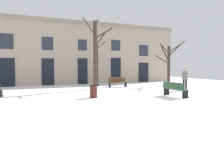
{
  "coord_description": "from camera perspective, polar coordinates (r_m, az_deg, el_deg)",
  "views": [
    {
      "loc": [
        -5.26,
        -10.67,
        1.87
      ],
      "look_at": [
        0.0,
        1.95,
        1.26
      ],
      "focal_mm": 32.57,
      "sensor_mm": 36.0,
      "label": 1
    }
  ],
  "objects": [
    {
      "name": "tree_near_facade",
      "position": [
        16.23,
        -4.63,
        6.46
      ],
      "size": [
        2.46,
        1.76,
        5.69
      ],
      "color": "#423326",
      "rests_on": "ground"
    },
    {
      "name": "ground_plane",
      "position": [
        12.04,
        3.59,
        -6.37
      ],
      "size": [
        35.5,
        35.5,
        0.0
      ],
      "primitive_type": "plane",
      "color": "white"
    },
    {
      "name": "streetlamp",
      "position": [
        18.93,
        -4.07,
        4.63
      ],
      "size": [
        0.3,
        0.3,
        4.21
      ],
      "color": "black",
      "rests_on": "ground"
    },
    {
      "name": "tree_foreground",
      "position": [
        20.01,
        15.61,
        3.37
      ],
      "size": [
        1.83,
        2.75,
        4.2
      ],
      "color": "#423326",
      "rests_on": "ground"
    },
    {
      "name": "bench_back_to_back_left",
      "position": [
        12.94,
        17.18,
        -3.81
      ],
      "size": [
        0.64,
        1.71,
        0.89
      ],
      "rotation": [
        0.0,
        0.0,
        1.66
      ],
      "color": "#2D4C33",
      "rests_on": "ground"
    },
    {
      "name": "person_by_shop_door",
      "position": [
        16.52,
        19.8,
        -0.72
      ],
      "size": [
        0.39,
        0.44,
        1.74
      ],
      "rotation": [
        0.0,
        0.0,
        5.31
      ],
      "color": "black",
      "rests_on": "ground"
    },
    {
      "name": "litter_bin",
      "position": [
        11.96,
        -5.18,
        -4.57
      ],
      "size": [
        0.46,
        0.46,
        0.76
      ],
      "color": "#4C1E19",
      "rests_on": "ground"
    },
    {
      "name": "bench_near_center_tree",
      "position": [
        18.09,
        1.53,
        -1.98
      ],
      "size": [
        1.66,
        0.73,
        0.85
      ],
      "rotation": [
        0.0,
        0.0,
        6.15
      ],
      "color": "brown",
      "rests_on": "ground"
    },
    {
      "name": "building_facade",
      "position": [
        21.32,
        -8.34,
        6.39
      ],
      "size": [
        22.19,
        0.6,
        6.52
      ],
      "color": "tan",
      "rests_on": "ground"
    }
  ]
}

